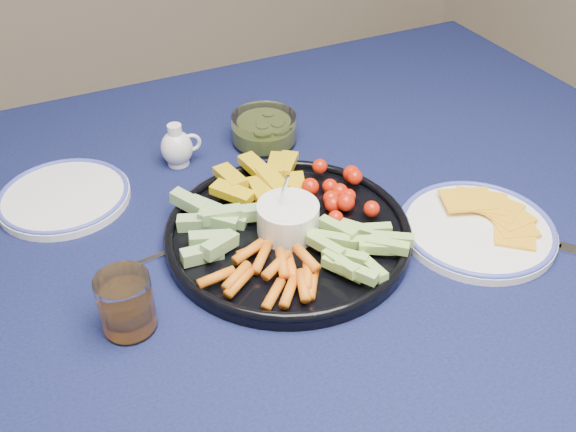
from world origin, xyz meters
name	(u,v)px	position (x,y,z in m)	size (l,w,h in m)	color
dining_table	(234,261)	(0.00, 0.00, 0.66)	(1.67, 1.07, 0.75)	#532D1B
crudite_platter	(286,229)	(0.06, -0.08, 0.77)	(0.37, 0.37, 0.12)	black
creamer_pitcher	(177,147)	(-0.02, 0.19, 0.78)	(0.07, 0.06, 0.08)	white
pickle_bowl	(264,131)	(0.14, 0.19, 0.77)	(0.12, 0.12, 0.06)	silver
cheese_plate	(478,227)	(0.33, -0.19, 0.76)	(0.24, 0.24, 0.03)	white
juice_tumbler	(127,306)	(-0.20, -0.15, 0.78)	(0.07, 0.07, 0.08)	silver
fork_left	(157,257)	(-0.13, -0.04, 0.75)	(0.14, 0.03, 0.00)	silver
fork_right	(533,240)	(0.39, -0.25, 0.75)	(0.12, 0.13, 0.00)	silver
side_plate_extra	(64,196)	(-0.23, 0.17, 0.76)	(0.21, 0.21, 0.02)	white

